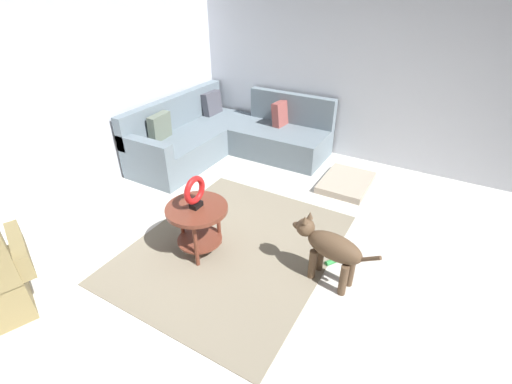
% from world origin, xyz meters
% --- Properties ---
extents(ground_plane, '(6.00, 6.00, 0.10)m').
position_xyz_m(ground_plane, '(0.00, 0.00, -0.05)').
color(ground_plane, silver).
extents(wall_back, '(6.00, 0.12, 2.70)m').
position_xyz_m(wall_back, '(0.00, 2.94, 1.35)').
color(wall_back, silver).
rests_on(wall_back, ground_plane).
extents(wall_right, '(0.12, 6.00, 2.70)m').
position_xyz_m(wall_right, '(2.94, 0.00, 1.35)').
color(wall_right, silver).
rests_on(wall_right, ground_plane).
extents(area_rug, '(2.30, 1.90, 0.01)m').
position_xyz_m(area_rug, '(0.15, 0.70, 0.01)').
color(area_rug, gray).
rests_on(area_rug, ground_plane).
extents(sectional_couch, '(2.20, 2.25, 0.88)m').
position_xyz_m(sectional_couch, '(1.99, 2.01, 0.29)').
color(sectional_couch, slate).
rests_on(sectional_couch, ground_plane).
extents(side_table, '(0.60, 0.60, 0.54)m').
position_xyz_m(side_table, '(-0.06, 0.96, 0.42)').
color(side_table, brown).
rests_on(side_table, ground_plane).
extents(torus_sculpture, '(0.28, 0.08, 0.33)m').
position_xyz_m(torus_sculpture, '(-0.06, 0.96, 0.71)').
color(torus_sculpture, black).
rests_on(torus_sculpture, side_table).
extents(dog_bed_mat, '(0.80, 0.60, 0.09)m').
position_xyz_m(dog_bed_mat, '(1.98, 0.08, 0.04)').
color(dog_bed_mat, '#B2A38E').
rests_on(dog_bed_mat, ground_plane).
extents(dog, '(0.30, 0.84, 0.63)m').
position_xyz_m(dog, '(0.21, -0.29, 0.38)').
color(dog, brown).
rests_on(dog, ground_plane).
extents(dog_toy_rope, '(0.15, 0.12, 0.05)m').
position_xyz_m(dog_toy_rope, '(0.43, -0.27, 0.03)').
color(dog_toy_rope, green).
rests_on(dog_toy_rope, ground_plane).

